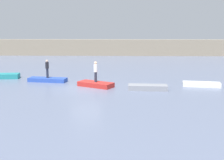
# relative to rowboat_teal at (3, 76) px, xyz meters

# --- Properties ---
(ground_plane) EXTENTS (120.00, 120.00, 0.00)m
(ground_plane) POSITION_rel_rowboat_teal_xyz_m (8.77, -4.48, -0.24)
(ground_plane) COLOR slate
(embankment_wall) EXTENTS (80.00, 1.20, 2.78)m
(embankment_wall) POSITION_rel_rowboat_teal_xyz_m (8.77, 22.67, 1.15)
(embankment_wall) COLOR gray
(embankment_wall) RESTS_ON ground_plane
(rowboat_teal) EXTENTS (3.20, 1.54, 0.48)m
(rowboat_teal) POSITION_rel_rowboat_teal_xyz_m (0.00, 0.00, 0.00)
(rowboat_teal) COLOR teal
(rowboat_teal) RESTS_ON ground_plane
(rowboat_blue) EXTENTS (3.74, 1.67, 0.37)m
(rowboat_blue) POSITION_rel_rowboat_teal_xyz_m (4.85, -1.59, -0.06)
(rowboat_blue) COLOR #2B4CAD
(rowboat_blue) RESTS_ON ground_plane
(rowboat_red) EXTENTS (3.32, 2.59, 0.40)m
(rowboat_red) POSITION_rel_rowboat_teal_xyz_m (9.59, -3.76, -0.04)
(rowboat_red) COLOR red
(rowboat_red) RESTS_ON ground_plane
(rowboat_grey) EXTENTS (3.27, 1.29, 0.43)m
(rowboat_grey) POSITION_rel_rowboat_teal_xyz_m (13.98, -4.99, -0.02)
(rowboat_grey) COLOR gray
(rowboat_grey) RESTS_ON ground_plane
(rowboat_white) EXTENTS (3.31, 1.62, 0.36)m
(rowboat_white) POSITION_rel_rowboat_teal_xyz_m (18.80, -3.39, -0.06)
(rowboat_white) COLOR white
(rowboat_white) RESTS_ON ground_plane
(person_dark_shirt) EXTENTS (0.32, 0.32, 1.71)m
(person_dark_shirt) POSITION_rel_rowboat_teal_xyz_m (4.85, -1.59, 1.08)
(person_dark_shirt) COLOR #232838
(person_dark_shirt) RESTS_ON rowboat_blue
(person_white_shirt) EXTENTS (0.32, 0.32, 1.80)m
(person_white_shirt) POSITION_rel_rowboat_teal_xyz_m (9.59, -3.76, 1.17)
(person_white_shirt) COLOR #232838
(person_white_shirt) RESTS_ON rowboat_red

